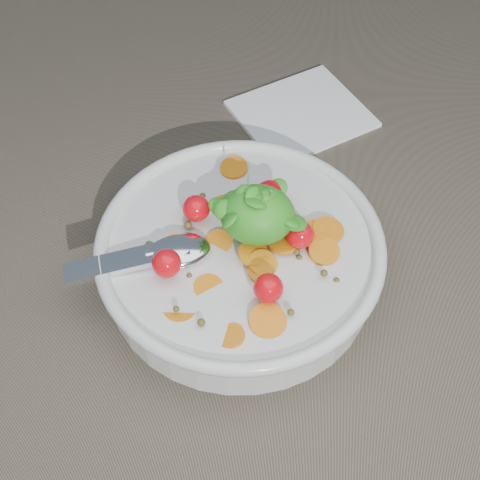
{
  "coord_description": "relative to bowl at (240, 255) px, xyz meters",
  "views": [
    {
      "loc": [
        0.0,
        -0.37,
        0.51
      ],
      "look_at": [
        -0.03,
        -0.01,
        0.05
      ],
      "focal_mm": 50.0,
      "sensor_mm": 36.0,
      "label": 1
    }
  ],
  "objects": [
    {
      "name": "ground",
      "position": [
        0.03,
        0.01,
        -0.03
      ],
      "size": [
        6.0,
        6.0,
        0.0
      ],
      "primitive_type": "plane",
      "color": "#746752",
      "rests_on": "ground"
    },
    {
      "name": "bowl",
      "position": [
        0.0,
        0.0,
        0.0
      ],
      "size": [
        0.28,
        0.26,
        0.11
      ],
      "color": "silver",
      "rests_on": "ground"
    },
    {
      "name": "napkin",
      "position": [
        0.05,
        0.23,
        -0.03
      ],
      "size": [
        0.18,
        0.18,
        0.01
      ],
      "primitive_type": "cube",
      "rotation": [
        0.0,
        0.0,
        0.6
      ],
      "color": "white",
      "rests_on": "ground"
    }
  ]
}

